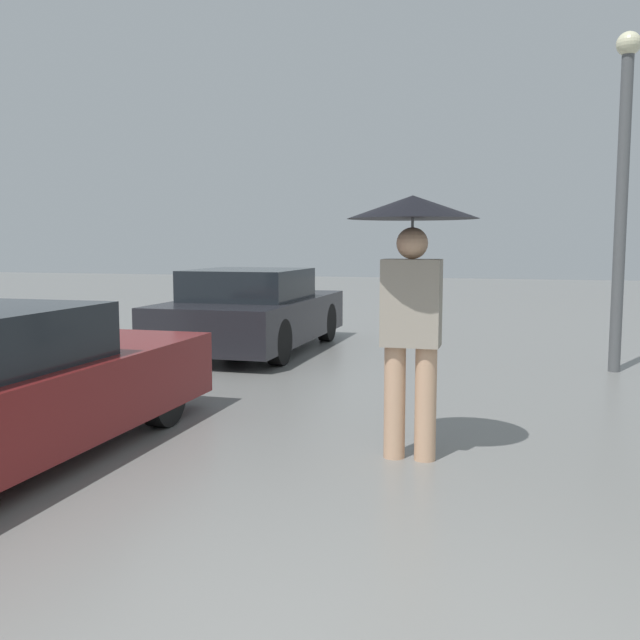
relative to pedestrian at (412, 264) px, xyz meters
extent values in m
cylinder|color=tan|center=(-0.11, 0.00, -1.02)|extent=(0.16, 0.16, 0.84)
cylinder|color=tan|center=(0.11, 0.00, -1.02)|extent=(0.16, 0.16, 0.84)
cube|color=gray|center=(0.00, 0.00, -0.28)|extent=(0.42, 0.25, 0.63)
sphere|color=tan|center=(0.00, 0.00, 0.15)|extent=(0.23, 0.23, 0.23)
cylinder|color=#515456|center=(0.00, 0.00, -0.01)|extent=(0.02, 0.02, 0.67)
cone|color=black|center=(0.00, 0.00, 0.40)|extent=(0.95, 0.95, 0.17)
cylinder|color=black|center=(-3.90, 0.36, -1.16)|extent=(0.18, 0.57, 0.57)
cylinder|color=black|center=(-2.21, 0.36, -1.16)|extent=(0.18, 0.57, 0.57)
cube|color=black|center=(-3.05, 4.76, -0.98)|extent=(1.79, 3.87, 0.60)
cube|color=black|center=(-3.05, 4.57, -0.46)|extent=(1.52, 1.74, 0.43)
cylinder|color=black|center=(-3.85, 5.96, -1.14)|extent=(0.18, 0.61, 0.61)
cylinder|color=black|center=(-2.24, 5.96, -1.14)|extent=(0.18, 0.61, 0.61)
cylinder|color=black|center=(-3.85, 3.56, -1.14)|extent=(0.18, 0.61, 0.61)
cylinder|color=black|center=(-2.24, 3.56, -1.14)|extent=(0.18, 0.61, 0.61)
cylinder|color=#515456|center=(1.92, 4.25, 0.48)|extent=(0.14, 0.14, 3.85)
sphere|color=beige|center=(1.92, 4.25, 2.49)|extent=(0.28, 0.28, 0.28)
camera|label=1|loc=(0.74, -5.14, 0.16)|focal=40.00mm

